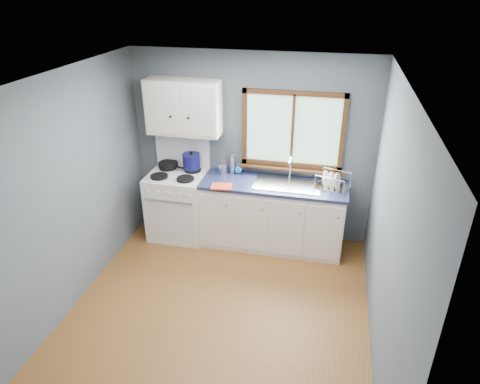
% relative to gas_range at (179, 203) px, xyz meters
% --- Properties ---
extents(floor, '(3.20, 3.60, 0.02)m').
position_rel_gas_range_xyz_m(floor, '(0.95, -1.47, -0.50)').
color(floor, brown).
rests_on(floor, ground).
extents(ceiling, '(3.20, 3.60, 0.02)m').
position_rel_gas_range_xyz_m(ceiling, '(0.95, -1.47, 2.02)').
color(ceiling, white).
rests_on(ceiling, wall_back).
extents(wall_back, '(3.20, 0.02, 2.50)m').
position_rel_gas_range_xyz_m(wall_back, '(0.95, 0.34, 0.76)').
color(wall_back, '#545D63').
rests_on(wall_back, ground).
extents(wall_front, '(3.20, 0.02, 2.50)m').
position_rel_gas_range_xyz_m(wall_front, '(0.95, -3.28, 0.76)').
color(wall_front, '#545D63').
rests_on(wall_front, ground).
extents(wall_left, '(0.02, 3.60, 2.50)m').
position_rel_gas_range_xyz_m(wall_left, '(-0.66, -1.47, 0.76)').
color(wall_left, '#545D63').
rests_on(wall_left, ground).
extents(wall_right, '(0.02, 3.60, 2.50)m').
position_rel_gas_range_xyz_m(wall_right, '(2.56, -1.47, 0.76)').
color(wall_right, '#545D63').
rests_on(wall_right, ground).
extents(gas_range, '(0.76, 0.69, 1.36)m').
position_rel_gas_range_xyz_m(gas_range, '(0.00, 0.00, 0.00)').
color(gas_range, white).
rests_on(gas_range, floor).
extents(base_cabinets, '(1.85, 0.60, 0.88)m').
position_rel_gas_range_xyz_m(base_cabinets, '(1.31, 0.02, -0.08)').
color(base_cabinets, white).
rests_on(base_cabinets, floor).
extents(countertop, '(1.89, 0.64, 0.04)m').
position_rel_gas_range_xyz_m(countertop, '(1.31, 0.02, 0.41)').
color(countertop, '#1B2246').
rests_on(countertop, base_cabinets).
extents(sink, '(0.84, 0.46, 0.44)m').
position_rel_gas_range_xyz_m(sink, '(1.49, 0.02, 0.37)').
color(sink, silver).
rests_on(sink, countertop).
extents(window, '(1.36, 0.10, 1.03)m').
position_rel_gas_range_xyz_m(window, '(1.48, 0.30, 0.98)').
color(window, '#9EC6A8').
rests_on(window, wall_back).
extents(upper_cabinets, '(0.95, 0.35, 0.70)m').
position_rel_gas_range_xyz_m(upper_cabinets, '(0.10, 0.15, 1.31)').
color(upper_cabinets, white).
rests_on(upper_cabinets, wall_back).
extents(skillet, '(0.43, 0.34, 0.05)m').
position_rel_gas_range_xyz_m(skillet, '(-0.17, 0.15, 0.49)').
color(skillet, black).
rests_on(skillet, gas_range).
extents(stockpot, '(0.32, 0.32, 0.24)m').
position_rel_gas_range_xyz_m(stockpot, '(0.16, 0.16, 0.57)').
color(stockpot, '#11104B').
rests_on(stockpot, gas_range).
extents(utensil_crock, '(0.13, 0.13, 0.37)m').
position_rel_gas_range_xyz_m(utensil_crock, '(0.60, 0.18, 0.50)').
color(utensil_crock, silver).
rests_on(utensil_crock, countertop).
extents(thermos, '(0.09, 0.09, 0.29)m').
position_rel_gas_range_xyz_m(thermos, '(0.72, 0.21, 0.57)').
color(thermos, silver).
rests_on(thermos, countertop).
extents(soap_bottle, '(0.10, 0.10, 0.26)m').
position_rel_gas_range_xyz_m(soap_bottle, '(0.80, 0.19, 0.56)').
color(soap_bottle, '#216CB3').
rests_on(soap_bottle, countertop).
extents(dish_towel, '(0.28, 0.22, 0.02)m').
position_rel_gas_range_xyz_m(dish_towel, '(0.69, -0.24, 0.44)').
color(dish_towel, '#E94C25').
rests_on(dish_towel, countertop).
extents(dish_rack, '(0.46, 0.40, 0.20)m').
position_rel_gas_range_xyz_m(dish_rack, '(2.04, 0.05, 0.48)').
color(dish_rack, silver).
rests_on(dish_rack, countertop).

